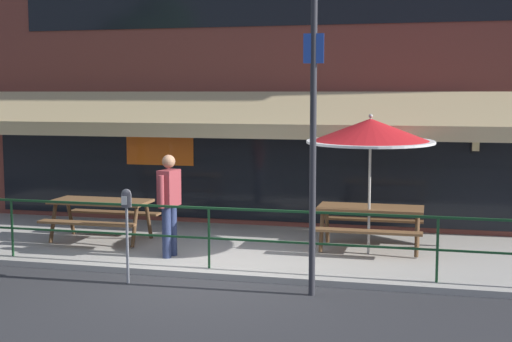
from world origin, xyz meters
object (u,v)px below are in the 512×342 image
at_px(parking_meter_far, 126,207).
at_px(picnic_table_centre, 370,216).
at_px(picnic_table_left, 101,209).
at_px(pedestrian_walking, 169,200).
at_px(patio_umbrella_centre, 370,132).
at_px(street_sign_pole, 313,122).

bearing_deg(parking_meter_far, picnic_table_centre, 38.54).
xyz_separation_m(picnic_table_left, pedestrian_walking, (1.67, -0.87, 0.35)).
height_order(patio_umbrella_centre, pedestrian_walking, patio_umbrella_centre).
bearing_deg(patio_umbrella_centre, parking_meter_far, -144.46).
relative_size(picnic_table_centre, pedestrian_walking, 1.05).
relative_size(picnic_table_centre, parking_meter_far, 1.27).
distance_m(pedestrian_walking, parking_meter_far, 1.39).
bearing_deg(street_sign_pole, parking_meter_far, -179.25).
bearing_deg(parking_meter_far, pedestrian_walking, 84.09).
height_order(picnic_table_centre, parking_meter_far, parking_meter_far).
xyz_separation_m(parking_meter_far, street_sign_pole, (2.77, 0.04, 1.29)).
bearing_deg(picnic_table_left, parking_meter_far, -55.88).
height_order(picnic_table_centre, pedestrian_walking, pedestrian_walking).
height_order(picnic_table_centre, street_sign_pole, street_sign_pole).
bearing_deg(patio_umbrella_centre, street_sign_pole, -103.91).
distance_m(picnic_table_centre, patio_umbrella_centre, 1.50).
bearing_deg(street_sign_pole, picnic_table_centre, 77.50).
distance_m(picnic_table_left, street_sign_pole, 5.13).
xyz_separation_m(patio_umbrella_centre, street_sign_pole, (-0.58, -2.36, 0.26)).
height_order(picnic_table_left, picnic_table_centre, same).
height_order(patio_umbrella_centre, street_sign_pole, street_sign_pole).
bearing_deg(parking_meter_far, street_sign_pole, 0.75).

